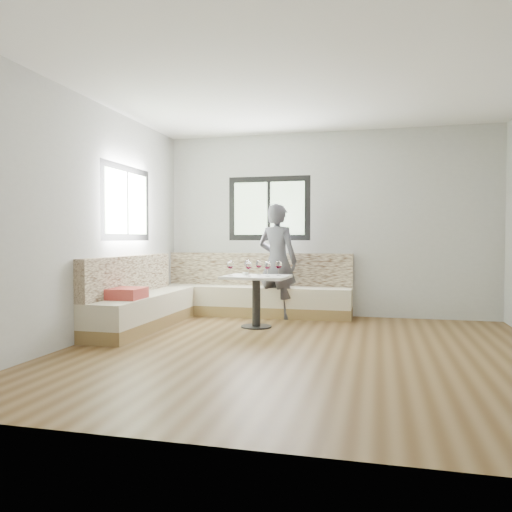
% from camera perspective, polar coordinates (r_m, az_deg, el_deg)
% --- Properties ---
extents(room, '(5.01, 5.01, 2.81)m').
position_cam_1_polar(room, '(5.30, 4.64, 4.53)').
color(room, brown).
rests_on(room, ground).
extents(banquette, '(2.90, 2.80, 0.95)m').
position_cam_1_polar(banquette, '(7.21, -5.40, -4.74)').
color(banquette, olive).
rests_on(banquette, ground).
extents(table, '(0.87, 0.70, 0.69)m').
position_cam_1_polar(table, '(6.62, 0.03, -3.75)').
color(table, black).
rests_on(table, ground).
extents(person, '(0.71, 0.57, 1.69)m').
position_cam_1_polar(person, '(7.36, 2.46, -0.59)').
color(person, '#48474F').
rests_on(person, ground).
extents(olive_ramekin, '(0.09, 0.09, 0.04)m').
position_cam_1_polar(olive_ramekin, '(6.72, -1.17, -2.03)').
color(olive_ramekin, white).
rests_on(olive_ramekin, table).
extents(wine_glass_a, '(0.09, 0.09, 0.20)m').
position_cam_1_polar(wine_glass_a, '(6.53, -2.95, -1.07)').
color(wine_glass_a, white).
rests_on(wine_glass_a, table).
extents(wine_glass_b, '(0.09, 0.09, 0.20)m').
position_cam_1_polar(wine_glass_b, '(6.43, -0.85, -1.12)').
color(wine_glass_b, white).
rests_on(wine_glass_b, table).
extents(wine_glass_c, '(0.09, 0.09, 0.20)m').
position_cam_1_polar(wine_glass_c, '(6.45, 1.32, -1.11)').
color(wine_glass_c, white).
rests_on(wine_glass_c, table).
extents(wine_glass_d, '(0.09, 0.09, 0.20)m').
position_cam_1_polar(wine_glass_d, '(6.73, 0.32, -0.98)').
color(wine_glass_d, white).
rests_on(wine_glass_d, table).
extents(wine_glass_e, '(0.09, 0.09, 0.20)m').
position_cam_1_polar(wine_glass_e, '(6.59, 2.60, -1.04)').
color(wine_glass_e, white).
rests_on(wine_glass_e, table).
extents(wine_glass_f, '(0.09, 0.09, 0.20)m').
position_cam_1_polar(wine_glass_f, '(6.83, -0.98, -0.93)').
color(wine_glass_f, white).
rests_on(wine_glass_f, table).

